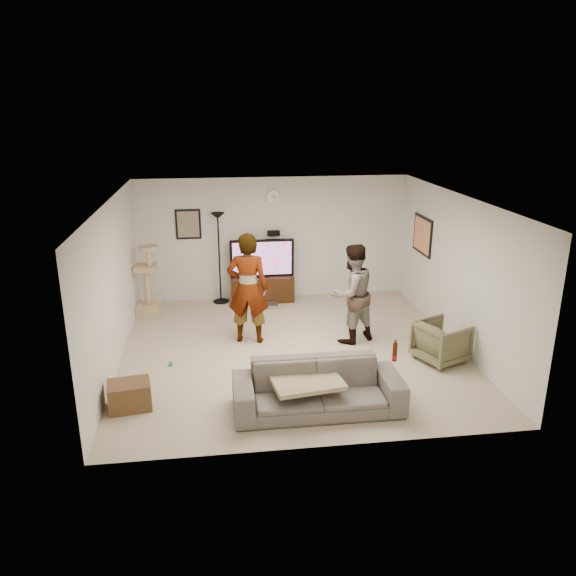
{
  "coord_description": "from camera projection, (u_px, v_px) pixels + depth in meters",
  "views": [
    {
      "loc": [
        -1.18,
        -8.33,
        3.86
      ],
      "look_at": [
        -0.04,
        0.2,
        1.02
      ],
      "focal_mm": 34.74,
      "sensor_mm": 36.0,
      "label": 1
    }
  ],
  "objects": [
    {
      "name": "beer_bottle",
      "position": [
        395.0,
        352.0,
        7.3
      ],
      "size": [
        0.06,
        0.06,
        0.25
      ],
      "primitive_type": "cylinder",
      "color": "#401506",
      "rests_on": "sofa"
    },
    {
      "name": "armchair",
      "position": [
        441.0,
        342.0,
        8.73
      ],
      "size": [
        0.93,
        0.92,
        0.65
      ],
      "primitive_type": "imported",
      "rotation": [
        0.0,
        0.0,
        1.98
      ],
      "color": "brown",
      "rests_on": "floor"
    },
    {
      "name": "throw_blanket",
      "position": [
        306.0,
        381.0,
        7.26
      ],
      "size": [
        1.0,
        0.83,
        0.06
      ],
      "primitive_type": "cube",
      "rotation": [
        0.0,
        0.0,
        0.15
      ],
      "color": "tan",
      "rests_on": "sofa"
    },
    {
      "name": "floor_lamp",
      "position": [
        219.0,
        259.0,
        11.17
      ],
      "size": [
        0.32,
        0.32,
        1.84
      ],
      "primitive_type": "cylinder",
      "color": "black",
      "rests_on": "floor"
    },
    {
      "name": "wall_clock",
      "position": [
        273.0,
        197.0,
        11.1
      ],
      "size": [
        0.26,
        0.04,
        0.26
      ],
      "primitive_type": "cylinder",
      "rotation": [
        1.57,
        0.0,
        0.0
      ],
      "color": "silver",
      "rests_on": "wall_back"
    },
    {
      "name": "tv_stand",
      "position": [
        262.0,
        288.0,
        11.44
      ],
      "size": [
        1.27,
        0.45,
        0.53
      ],
      "primitive_type": "cube",
      "color": "black",
      "rests_on": "floor"
    },
    {
      "name": "tv",
      "position": [
        262.0,
        258.0,
        11.24
      ],
      "size": [
        1.29,
        0.08,
        0.77
      ],
      "primitive_type": "cube",
      "color": "black",
      "rests_on": "tv_stand"
    },
    {
      "name": "cat_tree",
      "position": [
        147.0,
        280.0,
        10.59
      ],
      "size": [
        0.46,
        0.46,
        1.37
      ],
      "primitive_type": "cube",
      "rotation": [
        0.0,
        0.0,
        -0.06
      ],
      "color": "tan",
      "rests_on": "floor"
    },
    {
      "name": "wall_left",
      "position": [
        113.0,
        285.0,
        8.46
      ],
      "size": [
        0.04,
        5.5,
        2.5
      ],
      "primitive_type": "cube",
      "color": "silver",
      "rests_on": "floor"
    },
    {
      "name": "side_table",
      "position": [
        130.0,
        395.0,
        7.4
      ],
      "size": [
        0.61,
        0.5,
        0.37
      ],
      "primitive_type": "cube",
      "rotation": [
        0.0,
        0.0,
        0.16
      ],
      "color": "#52361F",
      "rests_on": "floor"
    },
    {
      "name": "person_left",
      "position": [
        248.0,
        288.0,
        9.28
      ],
      "size": [
        0.77,
        0.58,
        1.89
      ],
      "primitive_type": "imported",
      "rotation": [
        0.0,
        0.0,
        2.95
      ],
      "color": "gray",
      "rests_on": "floor"
    },
    {
      "name": "console_box",
      "position": [
        268.0,
        305.0,
        11.15
      ],
      "size": [
        0.4,
        0.3,
        0.07
      ],
      "primitive_type": "cube",
      "color": "#B1B0B9",
      "rests_on": "floor"
    },
    {
      "name": "wall_right",
      "position": [
        457.0,
        271.0,
        9.15
      ],
      "size": [
        0.04,
        5.5,
        2.5
      ],
      "primitive_type": "cube",
      "color": "silver",
      "rests_on": "floor"
    },
    {
      "name": "person_right",
      "position": [
        352.0,
        294.0,
        9.31
      ],
      "size": [
        1.02,
        0.93,
        1.7
      ],
      "primitive_type": "imported",
      "rotation": [
        0.0,
        0.0,
        3.57
      ],
      "color": "navy",
      "rests_on": "floor"
    },
    {
      "name": "wall_back",
      "position": [
        273.0,
        239.0,
        11.39
      ],
      "size": [
        5.5,
        0.04,
        2.5
      ],
      "primitive_type": "cube",
      "color": "silver",
      "rests_on": "floor"
    },
    {
      "name": "picture_right",
      "position": [
        422.0,
        235.0,
        10.58
      ],
      "size": [
        0.03,
        0.78,
        0.62
      ],
      "primitive_type": "cube",
      "color": "tan",
      "rests_on": "wall_right"
    },
    {
      "name": "wall_speaker",
      "position": [
        274.0,
        233.0,
        11.3
      ],
      "size": [
        0.25,
        0.1,
        0.1
      ],
      "primitive_type": "cube",
      "color": "black",
      "rests_on": "wall_back"
    },
    {
      "name": "sofa",
      "position": [
        318.0,
        388.0,
        7.31
      ],
      "size": [
        2.22,
        0.87,
        0.65
      ],
      "primitive_type": "imported",
      "rotation": [
        0.0,
        0.0,
        -0.0
      ],
      "color": "#5F5751",
      "rests_on": "floor"
    },
    {
      "name": "toy_ball",
      "position": [
        171.0,
        364.0,
        8.65
      ],
      "size": [
        0.07,
        0.07,
        0.07
      ],
      "primitive_type": "sphere",
      "color": "teal",
      "rests_on": "floor"
    },
    {
      "name": "tv_screen",
      "position": [
        262.0,
        259.0,
        11.19
      ],
      "size": [
        1.19,
        0.01,
        0.67
      ],
      "primitive_type": "cube",
      "color": "#4669CF",
      "rests_on": "tv"
    },
    {
      "name": "wall_front",
      "position": [
        327.0,
        350.0,
        6.22
      ],
      "size": [
        5.5,
        0.04,
        2.5
      ],
      "primitive_type": "cube",
      "color": "silver",
      "rests_on": "floor"
    },
    {
      "name": "picture_back",
      "position": [
        188.0,
        224.0,
        11.05
      ],
      "size": [
        0.42,
        0.03,
        0.52
      ],
      "primitive_type": "cube",
      "color": "#7A6E59",
      "rests_on": "wall_back"
    },
    {
      "name": "floor",
      "position": [
        292.0,
        351.0,
        9.2
      ],
      "size": [
        5.5,
        5.5,
        0.02
      ],
      "primitive_type": "cube",
      "color": "tan",
      "rests_on": "ground"
    },
    {
      "name": "ceiling",
      "position": [
        292.0,
        199.0,
        8.41
      ],
      "size": [
        5.5,
        5.5,
        0.02
      ],
      "primitive_type": "cube",
      "color": "white",
      "rests_on": "wall_back"
    }
  ]
}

